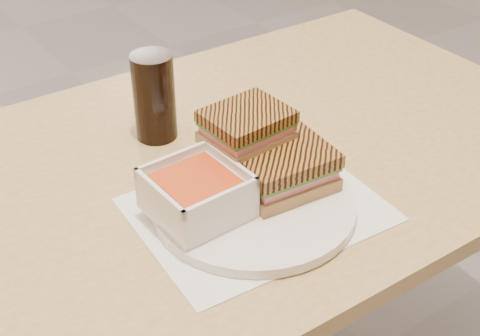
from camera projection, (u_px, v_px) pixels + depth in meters
main_table at (219, 217)px, 1.11m from camera, size 1.21×0.71×0.75m
tray_liner at (257, 209)px, 0.94m from camera, size 0.34×0.28×0.00m
plate at (254, 204)px, 0.93m from camera, size 0.28×0.28×0.02m
soup_bowl at (197, 195)px, 0.89m from camera, size 0.12×0.12×0.06m
panini_lower at (283, 168)px, 0.94m from camera, size 0.14×0.12×0.06m
panini_upper at (247, 127)px, 0.94m from camera, size 0.12×0.10×0.05m
cola_glass at (154, 97)px, 1.06m from camera, size 0.07×0.07×0.14m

